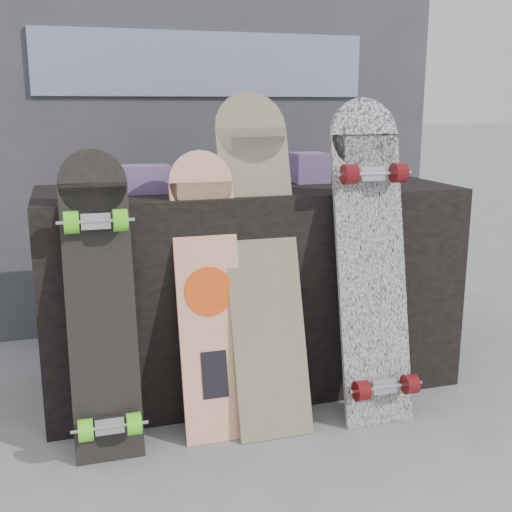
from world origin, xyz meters
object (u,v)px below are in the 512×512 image
object	(u,v)px
longboard_geisha	(208,287)
longboard_cascadia	(372,256)
skateboard_dark	(101,302)
longboard_celtic	(261,251)
vendor_table	(249,286)

from	to	relation	value
longboard_geisha	longboard_cascadia	bearing A→B (deg)	-5.41
longboard_geisha	skateboard_dark	bearing A→B (deg)	-172.98
longboard_celtic	vendor_table	bearing A→B (deg)	82.06
skateboard_dark	longboard_celtic	bearing A→B (deg)	7.77
vendor_table	longboard_celtic	xyz separation A→B (m)	(-0.04, -0.30, 0.22)
vendor_table	longboard_celtic	world-z (taller)	longboard_celtic
longboard_cascadia	vendor_table	bearing A→B (deg)	131.07
longboard_cascadia	skateboard_dark	distance (m)	0.94
vendor_table	longboard_geisha	world-z (taller)	longboard_geisha
longboard_geisha	longboard_celtic	world-z (taller)	longboard_celtic
longboard_geisha	skateboard_dark	xyz separation A→B (m)	(-0.36, -0.04, -0.01)
longboard_geisha	longboard_celtic	size ratio (longest dim) A/B	0.83
vendor_table	longboard_cascadia	xyz separation A→B (m)	(0.34, -0.39, 0.19)
longboard_cascadia	longboard_geisha	bearing A→B (deg)	174.59
longboard_celtic	skateboard_dark	xyz separation A→B (m)	(-0.56, -0.08, -0.11)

